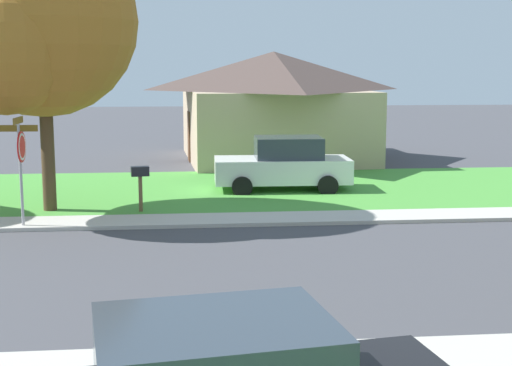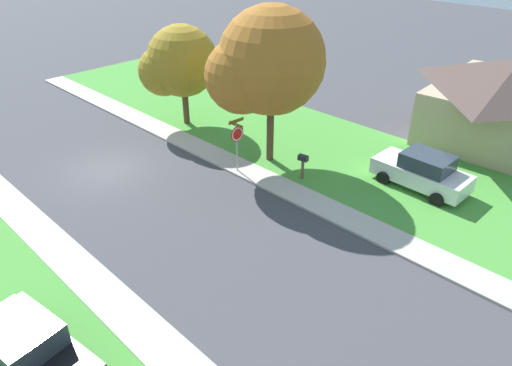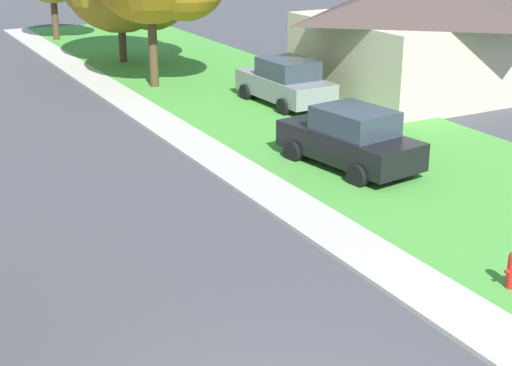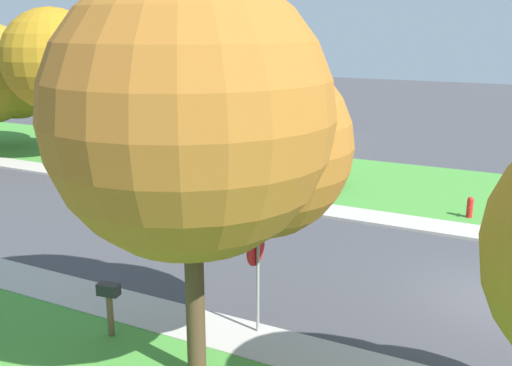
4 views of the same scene
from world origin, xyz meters
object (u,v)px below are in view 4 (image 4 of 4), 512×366
Objects in this scene: stop_sign_far_corner at (257,256)px; car_black_kerbside_mid at (292,165)px; car_grey_near_corner at (180,142)px; tree_corner_large at (61,63)px; fire_hydrant at (470,208)px; tree_across_left at (208,124)px; house_right_setback at (245,100)px; mailbox at (109,297)px.

stop_sign_far_corner is 12.77m from car_black_kerbside_mid.
car_grey_near_corner is 6.96m from tree_corner_large.
car_black_kerbside_mid is 0.60× the size of tree_corner_large.
car_grey_near_corner reaches higher than fire_hydrant.
tree_across_left reaches higher than fire_hydrant.
mailbox is at bearing -159.37° from house_right_setback.
tree_corner_large is at bearing 46.99° from mailbox.
house_right_setback reaches higher than stop_sign_far_corner.
car_black_kerbside_mid is at bearing -141.03° from house_right_setback.
car_grey_near_corner is at bearing -58.65° from tree_corner_large.
fire_hydrant is at bearing -14.80° from tree_across_left.
house_right_setback reaches higher than car_black_kerbside_mid.
car_black_kerbside_mid is 13.65m from mailbox.
tree_across_left reaches higher than car_black_kerbside_mid.
car_black_kerbside_mid is (11.96, 4.36, -1.01)m from stop_sign_far_corner.
fire_hydrant is (10.51, -3.16, -1.45)m from stop_sign_far_corner.
stop_sign_far_corner reaches higher than car_black_kerbside_mid.
house_right_setback is 6.98× the size of mailbox.
stop_sign_far_corner is 3.31m from mailbox.
car_grey_near_corner is 0.57× the size of tree_across_left.
stop_sign_far_corner is at bearing -2.66° from tree_across_left.
car_black_kerbside_mid is at bearing 6.69° from mailbox.
fire_hydrant is (-1.45, -7.51, -0.44)m from car_black_kerbside_mid.
house_right_setback is 23.21m from mailbox.
tree_across_left is (-12.84, -16.30, 0.08)m from tree_corner_large.
mailbox is (-12.11, 5.92, 0.57)m from fire_hydrant.
mailbox is (-13.56, -1.59, 0.14)m from car_black_kerbside_mid.
tree_corner_large is 0.83× the size of house_right_setback.
stop_sign_far_corner is at bearing -151.45° from house_right_setback.
mailbox is at bearing 153.95° from fire_hydrant.
car_grey_near_corner is 19.94m from tree_across_left.
mailbox is (-21.69, -8.17, -1.37)m from house_right_setback.
car_black_kerbside_mid is 12.71m from tree_corner_large.
tree_across_left is 9.26× the size of fire_hydrant.
tree_corner_large is at bearing 121.35° from car_grey_near_corner.
tree_across_left is at bearing 177.34° from stop_sign_far_corner.
tree_corner_large is at bearing 55.87° from stop_sign_far_corner.
stop_sign_far_corner is at bearing -159.99° from car_black_kerbside_mid.
tree_across_left is at bearing 165.20° from fire_hydrant.
car_grey_near_corner is at bearing 76.46° from fire_hydrant.
stop_sign_far_corner is 20.02m from tree_corner_large.
car_black_kerbside_mid is 5.44× the size of fire_hydrant.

